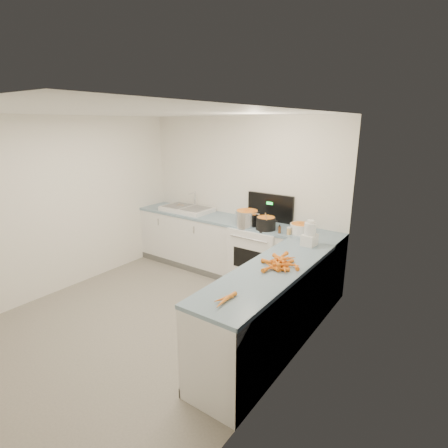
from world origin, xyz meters
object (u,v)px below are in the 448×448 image
Objects in this scene: sink at (187,209)px; spice_jar at (289,231)px; extract_bottle at (280,230)px; mixing_bowl at (301,229)px; food_processor at (310,235)px; steel_pot at (247,219)px; stove at (260,254)px; black_pot at (266,224)px.

spice_jar is (1.99, -0.21, 0.01)m from sink.
mixing_bowl is at bearing 34.57° from extract_bottle.
steel_pot is at bearing 164.63° from food_processor.
sink is 1.88m from extract_bottle.
sink is at bearing 178.36° from mixing_bowl.
stove is at bearing 160.55° from spice_jar.
stove reaches higher than food_processor.
spice_jar is at bearing -5.95° from sink.
steel_pot is (-0.15, -0.14, 0.57)m from stove.
food_processor is at bearing -32.39° from spice_jar.
stove is 1.54m from sink.
food_processor is at bearing -10.81° from sink.
extract_bottle reaches higher than spice_jar.
steel_pot is 0.81m from mixing_bowl.
steel_pot is at bearing 173.33° from extract_bottle.
black_pot is 0.25m from extract_bottle.
steel_pot is (1.30, -0.16, 0.07)m from sink.
sink is 2.55× the size of steel_pot.
stove is at bearing 176.09° from mixing_bowl.
black_pot is (0.32, -0.02, -0.02)m from steel_pot.
steel_pot is at bearing 175.86° from spice_jar.
spice_jar is (0.69, -0.05, -0.06)m from steel_pot.
sink is at bearing 173.10° from steel_pot.
black_pot is at bearing -3.08° from steel_pot.
spice_jar is (-0.11, -0.15, -0.02)m from mixing_bowl.
steel_pot is 0.70m from spice_jar.
steel_pot is at bearing -6.90° from sink.
extract_bottle is at bearing -173.24° from spice_jar.
steel_pot is 1.15× the size of mixing_bowl.
black_pot is (0.17, -0.16, 0.54)m from stove.
spice_jar is at bearing -19.45° from stove.
food_processor is at bearing -15.37° from steel_pot.
stove is at bearing 153.30° from extract_bottle.
stove is 0.84m from mixing_bowl.
extract_bottle is at bearing -6.67° from steel_pot.
food_processor reaches higher than steel_pot.
mixing_bowl reaches higher than extract_bottle.
food_processor is at bearing -54.24° from mixing_bowl.
sink is 9.55× the size of spice_jar.
food_processor is (2.38, -0.46, 0.10)m from sink.
spice_jar is at bearing -5.05° from black_pot.
steel_pot is 1.06× the size of food_processor.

